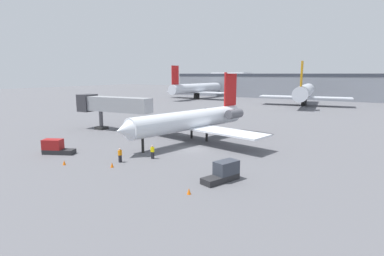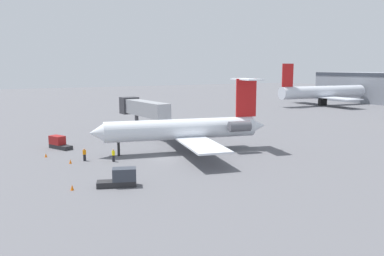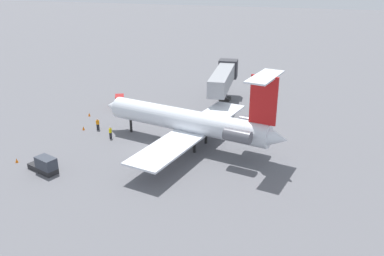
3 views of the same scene
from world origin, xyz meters
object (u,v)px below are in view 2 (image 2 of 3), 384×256
(parked_airliner_west_end, at_px, (323,92))
(baggage_tug_lead, at_px, (59,143))
(jet_bridge, at_px, (141,108))
(ground_crew_loader, at_px, (84,154))
(traffic_cone_mid, at_px, (46,155))
(baggage_tug_trailing, at_px, (121,178))
(traffic_cone_near, at_px, (72,188))
(traffic_cone_far, at_px, (70,161))
(regional_jet, at_px, (187,128))
(ground_crew_marshaller, at_px, (113,155))

(parked_airliner_west_end, bearing_deg, baggage_tug_lead, -70.98)
(parked_airliner_west_end, bearing_deg, jet_bridge, -71.77)
(ground_crew_loader, relative_size, traffic_cone_mid, 3.07)
(baggage_tug_trailing, distance_m, traffic_cone_near, 4.87)
(jet_bridge, relative_size, traffic_cone_mid, 28.06)
(baggage_tug_lead, xyz_separation_m, parked_airliner_west_end, (-30.01, 87.07, 3.42))
(traffic_cone_near, relative_size, traffic_cone_far, 1.00)
(baggage_tug_trailing, height_order, traffic_cone_near, baggage_tug_trailing)
(jet_bridge, xyz_separation_m, traffic_cone_far, (17.21, -16.50, -4.46))
(traffic_cone_far, bearing_deg, parked_airliner_west_end, 114.88)
(regional_jet, bearing_deg, ground_crew_loader, -95.53)
(ground_crew_loader, xyz_separation_m, baggage_tug_lead, (-9.94, -1.46, -0.02))
(baggage_tug_lead, distance_m, traffic_cone_mid, 5.94)
(ground_crew_marshaller, relative_size, baggage_tug_lead, 0.40)
(traffic_cone_mid, distance_m, traffic_cone_far, 5.75)
(regional_jet, distance_m, traffic_cone_near, 21.65)
(ground_crew_loader, bearing_deg, ground_crew_marshaller, 54.41)
(regional_jet, bearing_deg, baggage_tug_lead, -125.49)
(traffic_cone_near, bearing_deg, baggage_tug_lead, 173.06)
(jet_bridge, bearing_deg, ground_crew_loader, -41.32)
(ground_crew_loader, height_order, baggage_tug_trailing, baggage_tug_trailing)
(regional_jet, xyz_separation_m, traffic_cone_far, (-0.72, -16.40, -3.16))
(ground_crew_marshaller, xyz_separation_m, parked_airliner_west_end, (-42.23, 82.42, 3.40))
(ground_crew_loader, bearing_deg, regional_jet, 84.47)
(baggage_tug_lead, bearing_deg, ground_crew_marshaller, 20.84)
(ground_crew_marshaller, relative_size, traffic_cone_near, 3.07)
(jet_bridge, height_order, traffic_cone_far, jet_bridge)
(baggage_tug_lead, bearing_deg, parked_airliner_west_end, 109.02)
(regional_jet, xyz_separation_m, traffic_cone_mid, (-6.05, -18.56, -3.16))
(baggage_tug_lead, bearing_deg, jet_bridge, 112.41)
(traffic_cone_near, height_order, parked_airliner_west_end, parked_airliner_west_end)
(ground_crew_loader, height_order, traffic_cone_near, ground_crew_loader)
(traffic_cone_near, relative_size, traffic_cone_mid, 1.00)
(traffic_cone_mid, relative_size, traffic_cone_far, 1.00)
(regional_jet, relative_size, jet_bridge, 1.69)
(traffic_cone_mid, bearing_deg, jet_bridge, 122.47)
(baggage_tug_trailing, distance_m, traffic_cone_mid, 18.38)
(jet_bridge, relative_size, baggage_tug_trailing, 3.64)
(baggage_tug_trailing, height_order, parked_airliner_west_end, parked_airliner_west_end)
(baggage_tug_lead, height_order, parked_airliner_west_end, parked_airliner_west_end)
(ground_crew_marshaller, relative_size, ground_crew_loader, 1.00)
(baggage_tug_trailing, xyz_separation_m, traffic_cone_far, (-12.43, -2.55, -0.56))
(ground_crew_loader, distance_m, baggage_tug_trailing, 13.12)
(ground_crew_marshaller, distance_m, baggage_tug_trailing, 11.13)
(ground_crew_marshaller, height_order, traffic_cone_far, ground_crew_marshaller)
(traffic_cone_far, bearing_deg, traffic_cone_near, -10.81)
(jet_bridge, xyz_separation_m, traffic_cone_near, (28.60, -18.67, -4.46))
(regional_jet, bearing_deg, traffic_cone_far, -92.53)
(regional_jet, height_order, parked_airliner_west_end, parked_airliner_west_end)
(regional_jet, height_order, traffic_cone_mid, regional_jet)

